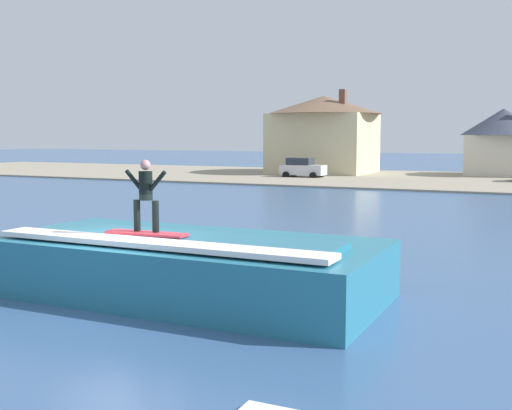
% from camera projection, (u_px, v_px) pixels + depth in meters
% --- Properties ---
extents(ground_plane, '(260.00, 260.00, 0.00)m').
position_uv_depth(ground_plane, '(115.00, 303.00, 14.70)').
color(ground_plane, '#375784').
extents(wave_crest, '(9.34, 4.38, 1.55)m').
position_uv_depth(wave_crest, '(187.00, 266.00, 15.36)').
color(wave_crest, teal).
rests_on(wave_crest, ground_plane).
extents(surfboard, '(2.06, 0.57, 0.06)m').
position_uv_depth(surfboard, '(147.00, 233.00, 14.92)').
color(surfboard, '#D8333F').
rests_on(surfboard, wave_crest).
extents(surfer, '(1.15, 0.32, 1.70)m').
position_uv_depth(surfer, '(146.00, 192.00, 14.90)').
color(surfer, black).
rests_on(surfer, surfboard).
extents(shoreline_bank, '(120.00, 23.38, 0.14)m').
position_uv_depth(shoreline_bank, '(439.00, 180.00, 54.69)').
color(shoreline_bank, gray).
rests_on(shoreline_bank, ground_plane).
extents(car_near_shore, '(3.98, 2.07, 1.86)m').
position_uv_depth(car_near_shore, '(302.00, 168.00, 57.48)').
color(car_near_shore, silver).
rests_on(car_near_shore, ground_plane).
extents(house_with_chimney, '(11.71, 11.71, 8.30)m').
position_uv_depth(house_with_chimney, '(323.00, 131.00, 63.76)').
color(house_with_chimney, beige).
rests_on(house_with_chimney, ground_plane).
extents(house_small_cottage, '(7.73, 7.73, 6.55)m').
position_uv_depth(house_small_cottage, '(503.00, 139.00, 59.51)').
color(house_small_cottage, beige).
rests_on(house_small_cottage, ground_plane).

